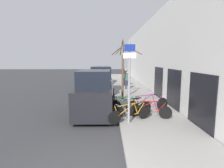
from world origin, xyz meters
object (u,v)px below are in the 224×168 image
Objects in this scene: parked_car_1 at (101,81)px; pedestrian_far at (126,76)px; bicycle_1 at (149,110)px; parked_car_2 at (102,76)px; street_tree at (123,70)px; bicycle_0 at (130,114)px; parked_car_0 at (95,94)px; bicycle_2 at (132,109)px; signpost at (129,79)px; pedestrian_near at (128,79)px; bicycle_4 at (148,104)px; bicycle_3 at (129,107)px.

pedestrian_far is (2.52, 3.34, 0.15)m from parked_car_1.
parked_car_2 is (-2.71, 12.54, 0.47)m from bicycle_1.
street_tree is (-0.93, 4.18, 1.66)m from bicycle_1.
parked_car_0 reaches higher than bicycle_0.
bicycle_2 is 2.22m from parked_car_0.
parked_car_1 is at bearing 101.07° from signpost.
street_tree reaches higher than bicycle_2.
pedestrian_far reaches higher than bicycle_1.
parked_car_0 is 5.82m from parked_car_1.
signpost is 1.81× the size of bicycle_0.
pedestrian_far is at bearing 82.05° from street_tree.
parked_car_0 is 2.65× the size of pedestrian_near.
pedestrian_near is at bearing 15.74° from bicycle_1.
parked_car_1 is at bearing 55.76° from pedestrian_far.
parked_car_1 is at bearing -13.05° from bicycle_2.
street_tree is at bearing -1.92° from bicycle_4.
bicycle_2 reaches higher than bicycle_3.
signpost is 1.46× the size of bicycle_4.
bicycle_1 is 0.94m from bicycle_4.
street_tree is at bearing -62.72° from parked_car_1.
parked_car_1 is (-1.59, 7.58, 0.52)m from bicycle_0.
parked_car_0 is (-1.87, 1.06, 0.52)m from bicycle_2.
bicycle_1 is at bearing -92.76° from pedestrian_near.
parked_car_1 is at bearing 89.61° from parked_car_0.
signpost is 2.12× the size of pedestrian_near.
parked_car_2 is 3.41m from pedestrian_far.
bicycle_2 is at bearing 108.89° from bicycle_4.
parked_car_1 is at bearing 3.83° from bicycle_4.
pedestrian_far is at bearing 50.62° from parked_car_1.
bicycle_2 is (-0.79, 0.19, 0.03)m from bicycle_1.
pedestrian_far reaches higher than bicycle_2.
bicycle_3 is at bearing 81.97° from signpost.
signpost is 1.56m from bicycle_0.
parked_car_0 is 3.58m from street_tree.
bicycle_3 is at bearing -31.40° from bicycle_0.
street_tree is (1.65, -2.89, 1.14)m from parked_car_1.
bicycle_4 is at bearing -6.11° from parked_car_0.
bicycle_0 is 1.11m from bicycle_1.
pedestrian_far is 6.37m from street_tree.
parked_car_0 is (-1.61, 1.92, -0.99)m from signpost.
bicycle_1 is at bearing -24.69° from parked_car_0.
pedestrian_far is at bearing -31.03° from bicycle_0.
bicycle_4 is at bearing -63.84° from bicycle_0.
bicycle_3 is at bearing 72.29° from bicycle_1.
pedestrian_near reaches higher than bicycle_3.
bicycle_2 is at bearing 91.46° from bicycle_1.
pedestrian_far is at bearing -35.32° from parked_car_2.
bicycle_0 is 0.73m from bicycle_2.
parked_car_0 reaches higher than pedestrian_near.
parked_car_0 is at bearing 63.46° from bicycle_4.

